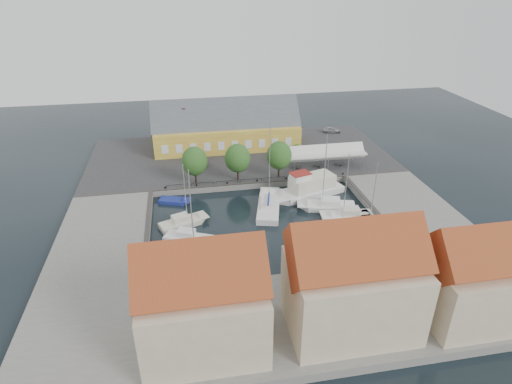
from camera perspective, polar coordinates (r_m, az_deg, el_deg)
The scene contains 22 objects.
ground at distance 62.21m, azimuth 0.98°, elevation -3.71°, with size 140.00×140.00×0.00m, color black.
north_quay at distance 82.31m, azimuth -2.11°, elevation 4.70°, with size 56.00×26.00×1.00m, color #2D2D30.
west_quay at distance 60.44m, azimuth -19.66°, elevation -5.95°, with size 12.00×24.00×1.00m, color slate.
east_quay at distance 67.67m, azimuth 19.95°, elevation -2.29°, with size 12.00×24.00×1.00m, color slate.
south_bank at distance 45.61m, azimuth 6.29°, elevation -16.58°, with size 56.00×14.00×1.00m, color slate.
quay_edge_fittings at distance 65.75m, azimuth 0.21°, elevation -0.83°, with size 56.00×24.72×0.40m.
warehouse at distance 85.63m, azimuth -4.42°, elevation 8.35°, with size 28.56×14.00×9.55m.
tent_canopy at distance 76.60m, azimuth 9.25°, elevation 5.16°, with size 14.00×4.00×2.83m.
quay_trees at distance 70.32m, azimuth -2.48°, elevation 4.52°, with size 18.20×4.20×6.30m.
car_silver at distance 95.13m, azimuth 10.07°, elevation 8.17°, with size 1.48×3.69×1.26m, color #A4A6AB.
car_red at distance 78.37m, azimuth -7.58°, elevation 4.29°, with size 1.65×4.73×1.56m, color #4F121B.
center_sailboat at distance 64.77m, azimuth 1.69°, elevation -2.01°, with size 5.55×10.81×14.16m.
trawler at distance 69.14m, azimuth 7.01°, elevation 0.39°, with size 13.24×7.35×5.00m.
east_boat_a at distance 65.90m, azimuth 9.53°, elevation -1.96°, with size 9.16×5.05×12.39m.
east_boat_b at distance 63.84m, azimuth 12.19°, elevation -3.25°, with size 8.02×3.36×10.73m.
east_boat_c at distance 62.02m, azimuth 15.23°, elevation -4.60°, with size 3.04×8.11×10.23m.
west_boat_b at distance 61.67m, azimuth -9.73°, elevation -4.16°, with size 7.36×4.75×9.82m.
west_boat_c at distance 58.08m, azimuth -8.98°, elevation -6.25°, with size 7.22×4.91×9.67m.
west_boat_d at distance 55.24m, azimuth -9.13°, elevation -8.19°, with size 9.87×5.67×12.63m.
launch_sw at distance 51.95m, azimuth -11.44°, elevation -11.27°, with size 5.37×4.89×0.98m.
launch_nw at distance 68.02m, azimuth -10.84°, elevation -1.27°, with size 5.32×3.49×0.88m.
townhouses at distance 41.02m, azimuth 10.21°, elevation -12.86°, with size 36.30×8.50×12.00m.
Camera 1 is at (-10.52, -52.35, 31.91)m, focal length 30.00 mm.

